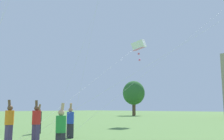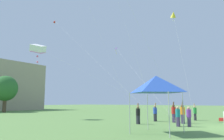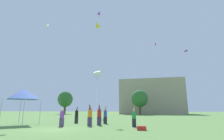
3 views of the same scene
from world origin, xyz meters
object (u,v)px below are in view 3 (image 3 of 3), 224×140
Objects in this scene: person_black_shirt at (77,115)px; person_teal_shirt at (62,117)px; person_blue_shirt at (105,115)px; kite_purple_diamond_2 at (99,13)px; person_green_shirt at (134,117)px; person_purple_shirt at (62,117)px; kite_yellow_diamond_5 at (97,25)px; festival_tent at (23,94)px; kite_purple_delta_4 at (185,52)px; person_red_shirt at (99,115)px; kite_red_diamond_0 at (155,44)px; person_orange_shirt at (90,115)px; kite_white_diamond_3 at (48,26)px; cooler_box at (142,128)px; kite_white_box_6 at (98,74)px.

person_teal_shirt is at bearing -132.52° from person_black_shirt.
kite_purple_diamond_2 is (-3.74, 8.98, 18.19)m from person_blue_shirt.
person_blue_shirt is 4.60m from person_green_shirt.
person_purple_shirt is 10.22m from kite_yellow_diamond_5.
kite_purple_delta_4 is (18.93, 15.74, 8.32)m from festival_tent.
person_red_shirt is 0.08× the size of kite_red_diamond_0.
kite_purple_diamond_2 reaches higher than person_orange_shirt.
person_teal_shirt is at bearing -34.71° from kite_white_diamond_3.
kite_purple_diamond_2 is (-0.29, 8.87, 18.19)m from person_black_shirt.
festival_tent is at bearing 176.28° from person_black_shirt.
person_black_shirt is at bearing -38.55° from person_purple_shirt.
cooler_box is 0.43× the size of person_purple_shirt.
person_blue_shirt is at bearing -139.79° from person_orange_shirt.
kite_red_diamond_0 reaches higher than kite_purple_delta_4.
person_orange_shirt is at bearing -70.60° from person_blue_shirt.
kite_yellow_diamond_5 is at bearing -73.63° from kite_purple_diamond_2.
kite_purple_diamond_2 is at bearing 106.37° from kite_yellow_diamond_5.
festival_tent is 12.54m from cooler_box.
person_red_shirt is (-0.10, -1.96, 0.06)m from person_blue_shirt.
kite_purple_delta_4 is at bearing -164.41° from person_orange_shirt.
person_black_shirt is 3.55m from person_teal_shirt.
person_red_shirt is 13.94m from kite_white_diamond_3.
kite_white_diamond_3 is 22.76m from kite_purple_delta_4.
kite_yellow_diamond_5 reaches higher than kite_white_box_6.
kite_yellow_diamond_5 reaches higher than person_teal_shirt.
person_teal_shirt is 10.21m from kite_yellow_diamond_5.
kite_purple_diamond_2 is at bearing 51.31° from person_green_shirt.
kite_purple_diamond_2 is 1.78× the size of kite_yellow_diamond_5.
person_orange_shirt is at bearing 95.68° from person_teal_shirt.
kite_red_diamond_0 reaches higher than person_black_shirt.
person_purple_shirt is 18.62m from kite_white_box_6.
kite_yellow_diamond_5 reaches higher than festival_tent.
person_teal_shirt is at bearing -38.21° from person_red_shirt.
festival_tent is 0.33× the size of kite_yellow_diamond_5.
person_orange_shirt is 2.55m from person_purple_shirt.
person_teal_shirt is 0.14× the size of kite_yellow_diamond_5.
kite_purple_delta_4 is 16.47m from kite_white_box_6.
kite_purple_delta_4 reaches higher than person_green_shirt.
person_purple_shirt is 22.51m from kite_purple_diamond_2.
kite_white_box_6 reaches higher than person_red_shirt.
person_green_shirt is 19.99m from kite_purple_delta_4.
kite_white_diamond_3 is 0.84× the size of kite_purple_delta_4.
kite_white_box_6 is at bearing 117.14° from cooler_box.
person_green_shirt is at bearing 108.44° from cooler_box.
person_purple_shirt is at bearing -127.71° from person_black_shirt.
kite_red_diamond_0 is at bearing -63.79° from person_purple_shirt.
kite_yellow_diamond_5 reaches higher than person_orange_shirt.
kite_purple_delta_4 is (11.13, 12.15, 10.49)m from person_blue_shirt.
kite_white_box_6 reaches higher than festival_tent.
person_green_shirt is at bearing -68.37° from person_black_shirt.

